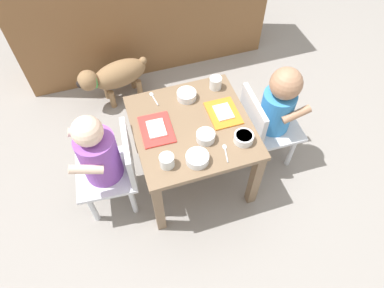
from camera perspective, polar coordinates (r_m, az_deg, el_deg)
ground_plane at (r=1.97m, az=0.00°, el=-4.79°), size 7.00×7.00×0.00m
dining_table at (r=1.68m, az=0.00°, el=1.54°), size 0.55×0.57×0.43m
seated_child_left at (r=1.61m, az=-14.75°, el=-1.94°), size 0.30×0.30×0.65m
seated_child_right at (r=1.78m, az=13.69°, el=5.82°), size 0.29×0.29×0.64m
dog at (r=2.25m, az=-12.73°, el=10.96°), size 0.46×0.24×0.30m
food_tray_left at (r=1.61m, az=-5.91°, el=2.45°), size 0.15×0.20×0.02m
food_tray_right at (r=1.68m, az=5.21°, el=5.18°), size 0.14×0.18×0.02m
water_cup_left at (r=1.48m, az=-4.17°, el=-2.90°), size 0.06×0.06×0.06m
water_cup_right at (r=1.78m, az=3.91°, el=9.97°), size 0.06×0.06×0.06m
cereal_bowl_right_side at (r=1.49m, az=0.89°, el=-2.35°), size 0.10×0.10×0.04m
cereal_bowl_left_side at (r=1.73m, az=-0.90°, el=8.12°), size 0.10×0.10×0.04m
veggie_bowl_near at (r=1.57m, az=8.56°, el=1.05°), size 0.09×0.09×0.04m
veggie_bowl_far at (r=1.56m, az=2.27°, el=1.28°), size 0.09×0.09×0.04m
spoon_by_left_tray at (r=1.54m, az=5.58°, el=-1.20°), size 0.03×0.10×0.01m
spoon_by_right_tray at (r=1.75m, az=-6.41°, el=7.68°), size 0.03×0.10×0.01m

